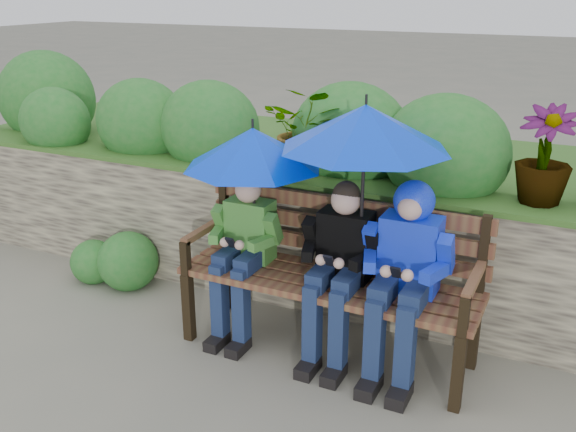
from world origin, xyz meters
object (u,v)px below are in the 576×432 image
at_px(boy_left, 244,246).
at_px(umbrella_left, 253,148).
at_px(boy_right, 405,264).
at_px(park_bench, 332,267).
at_px(umbrella_right, 365,127).
at_px(boy_middle, 339,263).

bearing_deg(boy_left, umbrella_left, 48.61).
relative_size(boy_left, boy_right, 0.93).
relative_size(park_bench, boy_left, 1.70).
bearing_deg(umbrella_right, boy_left, -175.20).
bearing_deg(boy_right, boy_middle, -178.92).
bearing_deg(umbrella_left, boy_left, -131.39).
xyz_separation_m(boy_left, boy_right, (1.14, 0.00, 0.09)).
distance_m(park_bench, umbrella_right, 1.00).
distance_m(boy_left, boy_middle, 0.71).
height_order(boy_middle, boy_right, boy_right).
height_order(boy_left, boy_right, boy_right).
relative_size(park_bench, umbrella_right, 1.89).
height_order(boy_middle, umbrella_right, umbrella_right).
height_order(boy_left, umbrella_left, umbrella_left).
relative_size(boy_middle, boy_right, 0.96).
xyz_separation_m(boy_left, umbrella_left, (0.06, 0.06, 0.69)).
relative_size(boy_left, umbrella_left, 1.25).
distance_m(boy_middle, umbrella_left, 0.94).
distance_m(boy_left, umbrella_right, 1.22).
height_order(boy_left, boy_middle, boy_middle).
height_order(umbrella_left, umbrella_right, umbrella_right).
height_order(boy_left, umbrella_right, umbrella_right).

